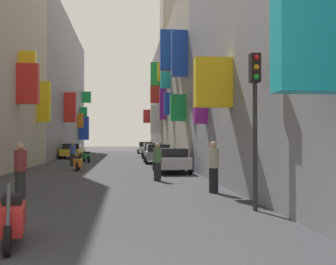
{
  "coord_description": "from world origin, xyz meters",
  "views": [
    {
      "loc": [
        1.23,
        -3.24,
        1.85
      ],
      "look_at": [
        4.9,
        32.92,
        2.41
      ],
      "focal_mm": 44.59,
      "sensor_mm": 36.0,
      "label": 1
    }
  ],
  "objects_px": {
    "parked_car_black": "(152,150)",
    "pedestrian_mid_street": "(157,162)",
    "parked_car_silver": "(171,159)",
    "pedestrian_near_right": "(20,170)",
    "scooter_green": "(86,156)",
    "parked_car_yellow": "(72,151)",
    "parked_car_white": "(145,147)",
    "traffic_light_near_corner": "(255,103)",
    "pedestrian_crossing": "(214,167)",
    "pedestrian_near_left": "(73,154)",
    "scooter_red": "(11,218)",
    "scooter_orange": "(78,162)",
    "parked_car_grey": "(158,153)"
  },
  "relations": [
    {
      "from": "parked_car_black",
      "to": "pedestrian_mid_street",
      "type": "xyz_separation_m",
      "value": [
        -1.07,
        -20.86,
        0.08
      ]
    },
    {
      "from": "scooter_red",
      "to": "pedestrian_mid_street",
      "type": "xyz_separation_m",
      "value": [
        3.39,
        10.82,
        0.38
      ]
    },
    {
      "from": "parked_car_white",
      "to": "scooter_red",
      "type": "relative_size",
      "value": 2.19
    },
    {
      "from": "scooter_red",
      "to": "traffic_light_near_corner",
      "type": "xyz_separation_m",
      "value": [
        5.33,
        2.93,
        2.32
      ]
    },
    {
      "from": "scooter_orange",
      "to": "pedestrian_near_right",
      "type": "distance_m",
      "value": 11.48
    },
    {
      "from": "parked_car_yellow",
      "to": "scooter_orange",
      "type": "bearing_deg",
      "value": -81.51
    },
    {
      "from": "pedestrian_mid_street",
      "to": "parked_car_white",
      "type": "bearing_deg",
      "value": 88.23
    },
    {
      "from": "parked_car_yellow",
      "to": "scooter_orange",
      "type": "relative_size",
      "value": 2.12
    },
    {
      "from": "parked_car_silver",
      "to": "pedestrian_mid_street",
      "type": "distance_m",
      "value": 4.61
    },
    {
      "from": "scooter_red",
      "to": "scooter_orange",
      "type": "height_order",
      "value": "same"
    },
    {
      "from": "pedestrian_near_right",
      "to": "scooter_red",
      "type": "bearing_deg",
      "value": -77.65
    },
    {
      "from": "scooter_red",
      "to": "scooter_green",
      "type": "bearing_deg",
      "value": 92.47
    },
    {
      "from": "scooter_red",
      "to": "scooter_orange",
      "type": "bearing_deg",
      "value": 92.67
    },
    {
      "from": "parked_car_grey",
      "to": "pedestrian_near_right",
      "type": "bearing_deg",
      "value": -107.43
    },
    {
      "from": "parked_car_white",
      "to": "pedestrian_near_right",
      "type": "bearing_deg",
      "value": -98.29
    },
    {
      "from": "scooter_orange",
      "to": "pedestrian_mid_street",
      "type": "distance_m",
      "value": 7.85
    },
    {
      "from": "pedestrian_near_left",
      "to": "pedestrian_near_right",
      "type": "distance_m",
      "value": 15.52
    },
    {
      "from": "parked_car_white",
      "to": "pedestrian_crossing",
      "type": "relative_size",
      "value": 2.4
    },
    {
      "from": "pedestrian_crossing",
      "to": "pedestrian_near_right",
      "type": "relative_size",
      "value": 1.02
    },
    {
      "from": "parked_car_black",
      "to": "scooter_red",
      "type": "height_order",
      "value": "parked_car_black"
    },
    {
      "from": "parked_car_black",
      "to": "pedestrian_near_left",
      "type": "bearing_deg",
      "value": -120.8
    },
    {
      "from": "pedestrian_mid_street",
      "to": "scooter_orange",
      "type": "bearing_deg",
      "value": 122.43
    },
    {
      "from": "parked_car_white",
      "to": "pedestrian_near_left",
      "type": "distance_m",
      "value": 24.82
    },
    {
      "from": "parked_car_white",
      "to": "pedestrian_near_right",
      "type": "xyz_separation_m",
      "value": [
        -5.77,
        -39.58,
        0.09
      ]
    },
    {
      "from": "parked_car_silver",
      "to": "pedestrian_near_right",
      "type": "xyz_separation_m",
      "value": [
        -5.81,
        -9.32,
        0.14
      ]
    },
    {
      "from": "parked_car_yellow",
      "to": "pedestrian_near_left",
      "type": "height_order",
      "value": "pedestrian_near_left"
    },
    {
      "from": "pedestrian_near_left",
      "to": "pedestrian_near_right",
      "type": "xyz_separation_m",
      "value": [
        0.31,
        -15.51,
        0.04
      ]
    },
    {
      "from": "traffic_light_near_corner",
      "to": "pedestrian_crossing",
      "type": "bearing_deg",
      "value": 94.98
    },
    {
      "from": "scooter_red",
      "to": "scooter_orange",
      "type": "distance_m",
      "value": 17.46
    },
    {
      "from": "scooter_red",
      "to": "parked_car_black",
      "type": "bearing_deg",
      "value": 82.0
    },
    {
      "from": "traffic_light_near_corner",
      "to": "scooter_orange",
      "type": "bearing_deg",
      "value": 112.94
    },
    {
      "from": "scooter_green",
      "to": "parked_car_yellow",
      "type": "bearing_deg",
      "value": 106.28
    },
    {
      "from": "traffic_light_near_corner",
      "to": "parked_car_silver",
      "type": "bearing_deg",
      "value": 93.81
    },
    {
      "from": "scooter_orange",
      "to": "parked_car_black",
      "type": "bearing_deg",
      "value": 69.7
    },
    {
      "from": "traffic_light_near_corner",
      "to": "parked_car_white",
      "type": "bearing_deg",
      "value": 91.17
    },
    {
      "from": "pedestrian_near_right",
      "to": "parked_car_black",
      "type": "bearing_deg",
      "value": 77.36
    },
    {
      "from": "parked_car_silver",
      "to": "pedestrian_mid_street",
      "type": "relative_size",
      "value": 2.48
    },
    {
      "from": "scooter_green",
      "to": "parked_car_grey",
      "type": "bearing_deg",
      "value": -18.71
    },
    {
      "from": "parked_car_white",
      "to": "pedestrian_near_left",
      "type": "bearing_deg",
      "value": -104.18
    },
    {
      "from": "parked_car_yellow",
      "to": "scooter_orange",
      "type": "height_order",
      "value": "parked_car_yellow"
    },
    {
      "from": "scooter_red",
      "to": "pedestrian_crossing",
      "type": "height_order",
      "value": "pedestrian_crossing"
    },
    {
      "from": "pedestrian_near_right",
      "to": "pedestrian_crossing",
      "type": "bearing_deg",
      "value": 5.43
    },
    {
      "from": "parked_car_silver",
      "to": "pedestrian_near_right",
      "type": "distance_m",
      "value": 10.98
    },
    {
      "from": "scooter_red",
      "to": "pedestrian_mid_street",
      "type": "relative_size",
      "value": 1.15
    },
    {
      "from": "parked_car_black",
      "to": "pedestrian_mid_street",
      "type": "relative_size",
      "value": 2.55
    },
    {
      "from": "parked_car_grey",
      "to": "pedestrian_mid_street",
      "type": "distance_m",
      "value": 13.4
    },
    {
      "from": "scooter_orange",
      "to": "pedestrian_mid_street",
      "type": "height_order",
      "value": "pedestrian_mid_street"
    },
    {
      "from": "pedestrian_near_left",
      "to": "traffic_light_near_corner",
      "type": "relative_size",
      "value": 0.41
    },
    {
      "from": "parked_car_silver",
      "to": "pedestrian_near_left",
      "type": "bearing_deg",
      "value": 134.68
    },
    {
      "from": "pedestrian_crossing",
      "to": "pedestrian_mid_street",
      "type": "distance_m",
      "value": 4.55
    }
  ]
}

